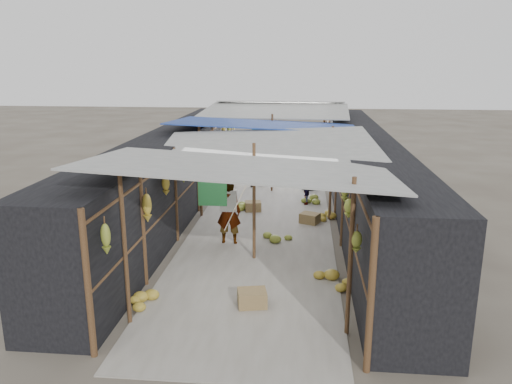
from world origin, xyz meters
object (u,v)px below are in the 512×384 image
(black_basin, at_px, (310,187))
(vendor_elderly, at_px, (229,212))
(vendor_seated, at_px, (306,190))
(crate_near, at_px, (252,299))
(shopper_blue, at_px, (261,164))

(black_basin, bearing_deg, vendor_elderly, -109.97)
(vendor_elderly, xyz_separation_m, vendor_seated, (1.83, 3.53, -0.33))
(black_basin, relative_size, vendor_elderly, 0.35)
(crate_near, xyz_separation_m, vendor_elderly, (-0.88, 3.13, 0.64))
(shopper_blue, height_order, vendor_seated, shopper_blue)
(vendor_elderly, bearing_deg, crate_near, 107.18)
(shopper_blue, distance_m, vendor_seated, 2.63)
(crate_near, bearing_deg, vendor_elderly, 94.28)
(vendor_elderly, distance_m, shopper_blue, 5.65)
(crate_near, height_order, vendor_elderly, vendor_elderly)
(black_basin, distance_m, vendor_elderly, 5.85)
(shopper_blue, xyz_separation_m, vendor_seated, (1.53, -2.11, -0.35))
(vendor_elderly, relative_size, vendor_seated, 1.70)
(shopper_blue, bearing_deg, crate_near, -105.09)
(crate_near, relative_size, vendor_elderly, 0.32)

